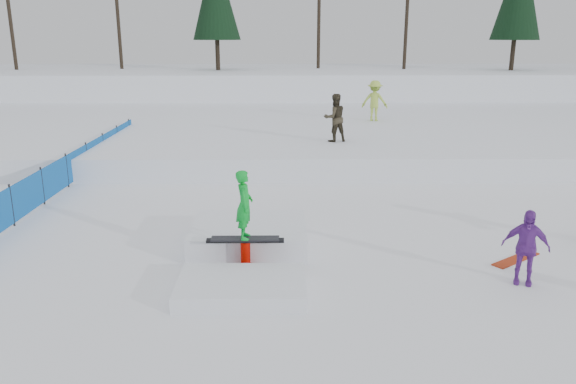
{
  "coord_description": "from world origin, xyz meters",
  "views": [
    {
      "loc": [
        0.36,
        -10.87,
        4.7
      ],
      "look_at": [
        0.5,
        2.0,
        1.1
      ],
      "focal_mm": 35.0,
      "sensor_mm": 36.0,
      "label": 1
    }
  ],
  "objects_px": {
    "spectator_purple": "(526,247)",
    "jib_rail_feature": "(247,245)",
    "walker_olive": "(335,118)",
    "walker_ygreen": "(375,101)",
    "safety_fence": "(67,170)"
  },
  "relations": [
    {
      "from": "walker_ygreen",
      "to": "jib_rail_feature",
      "type": "distance_m",
      "value": 15.92
    },
    {
      "from": "spectator_purple",
      "to": "walker_olive",
      "type": "bearing_deg",
      "value": 125.03
    },
    {
      "from": "safety_fence",
      "to": "jib_rail_feature",
      "type": "xyz_separation_m",
      "value": [
        6.1,
        -6.04,
        -0.25
      ]
    },
    {
      "from": "walker_ygreen",
      "to": "spectator_purple",
      "type": "xyz_separation_m",
      "value": [
        0.35,
        -16.32,
        -0.98
      ]
    },
    {
      "from": "spectator_purple",
      "to": "jib_rail_feature",
      "type": "xyz_separation_m",
      "value": [
        -5.47,
        1.32,
        -0.45
      ]
    },
    {
      "from": "walker_olive",
      "to": "spectator_purple",
      "type": "bearing_deg",
      "value": 84.91
    },
    {
      "from": "walker_ygreen",
      "to": "walker_olive",
      "type": "bearing_deg",
      "value": 83.51
    },
    {
      "from": "safety_fence",
      "to": "walker_ygreen",
      "type": "bearing_deg",
      "value": 38.61
    },
    {
      "from": "safety_fence",
      "to": "jib_rail_feature",
      "type": "distance_m",
      "value": 8.59
    },
    {
      "from": "jib_rail_feature",
      "to": "spectator_purple",
      "type": "bearing_deg",
      "value": -13.57
    },
    {
      "from": "walker_olive",
      "to": "walker_ygreen",
      "type": "xyz_separation_m",
      "value": [
        2.36,
        5.34,
        0.04
      ]
    },
    {
      "from": "safety_fence",
      "to": "walker_ygreen",
      "type": "relative_size",
      "value": 8.53
    },
    {
      "from": "walker_olive",
      "to": "safety_fence",
      "type": "bearing_deg",
      "value": 3.28
    },
    {
      "from": "walker_olive",
      "to": "spectator_purple",
      "type": "height_order",
      "value": "walker_olive"
    },
    {
      "from": "walker_ygreen",
      "to": "spectator_purple",
      "type": "height_order",
      "value": "walker_ygreen"
    }
  ]
}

